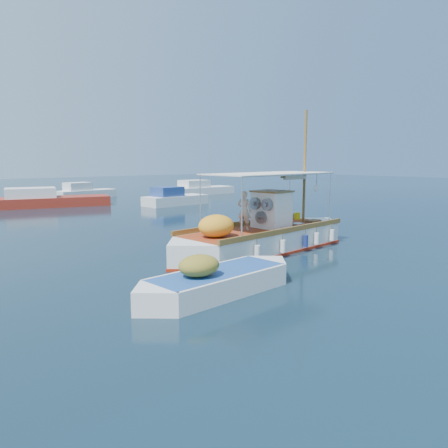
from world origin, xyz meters
TOP-DOWN VIEW (x-y plane):
  - ground at (0.00, 0.00)m, footprint 160.00×160.00m
  - fishing_caique at (0.57, -0.11)m, footprint 10.47×3.50m
  - dinghy at (-4.77, -3.63)m, footprint 6.00×2.04m
  - bg_boat_n at (-1.05, 23.88)m, footprint 9.90×5.05m
  - bg_boat_ne at (7.91, 18.24)m, footprint 5.80×2.63m
  - bg_boat_e at (16.61, 26.19)m, footprint 7.47×2.68m
  - bg_boat_far_n at (4.61, 29.78)m, footprint 6.19×2.84m

SIDE VIEW (x-z plane):
  - ground at x=0.00m, z-range 0.00..0.00m
  - dinghy at x=-4.77m, z-range -0.43..1.04m
  - bg_boat_ne at x=7.91m, z-range -0.41..1.39m
  - bg_boat_e at x=16.61m, z-range -0.41..1.39m
  - bg_boat_far_n at x=4.61m, z-range -0.41..1.39m
  - bg_boat_n at x=-1.05m, z-range -0.41..1.39m
  - fishing_caique at x=0.57m, z-range -2.65..3.77m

